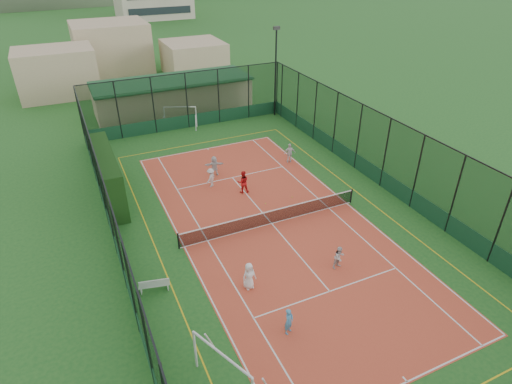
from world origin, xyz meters
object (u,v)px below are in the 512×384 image
white_bench (154,284)px  futsal_goal_far (180,117)px  clubhouse (173,95)px  child_far_back (214,166)px  child_near_left (249,276)px  coach (243,182)px  child_near_mid (289,321)px  futsal_goal_near (222,372)px  child_far_right (290,153)px  child_near_right (339,257)px  floodlight_ne (276,73)px  child_far_left (211,178)px

white_bench → futsal_goal_far: bearing=83.0°
clubhouse → child_far_back: clubhouse is taller
child_near_left → coach: coach is taller
child_near_mid → child_far_back: size_ratio=0.90×
futsal_goal_near → futsal_goal_far: (6.02, 26.53, -0.06)m
child_near_left → child_near_mid: 3.33m
futsal_goal_far → child_far_right: bearing=-39.3°
white_bench → child_far_back: size_ratio=0.98×
child_near_left → child_far_right: 14.14m
futsal_goal_near → child_near_left: 5.64m
child_near_mid → child_near_right: size_ratio=1.03×
child_near_right → child_far_right: 12.44m
clubhouse → child_far_back: size_ratio=10.21×
child_near_mid → child_near_right: child_near_mid is taller
floodlight_ne → child_far_back: floodlight_ne is taller
child_near_left → child_far_back: 12.05m
floodlight_ne → clubhouse: floodlight_ne is taller
child_near_right → child_far_right: bearing=63.5°
floodlight_ne → child_far_back: bearing=-136.0°
child_far_back → white_bench: bearing=68.8°
clubhouse → futsal_goal_far: 4.70m
floodlight_ne → child_near_mid: size_ratio=6.14×
futsal_goal_far → child_near_right: futsal_goal_far is taller
clubhouse → coach: clubhouse is taller
floodlight_ne → child_far_left: size_ratio=6.01×
child_near_mid → child_far_left: child_far_left is taller
floodlight_ne → child_far_right: 10.91m
futsal_goal_far → child_far_right: (5.58, -10.52, -0.17)m
child_near_right → child_far_left: child_far_left is taller
child_far_right → coach: (-5.06, -2.70, 0.03)m
white_bench → child_near_mid: child_near_mid is taller
clubhouse → child_far_left: (-1.80, -16.16, -0.88)m
child_far_back → child_far_right: bearing=-171.5°
clubhouse → child_near_left: size_ratio=10.29×
clubhouse → floodlight_ne: bearing=-32.1°
child_near_left → child_far_left: 10.45m
futsal_goal_near → child_near_right: bearing=-86.9°
floodlight_ne → child_near_right: floodlight_ne is taller
child_near_mid → child_near_right: (4.46, 2.72, -0.02)m
futsal_goal_near → child_near_right: 9.03m
floodlight_ne → futsal_goal_far: (-9.22, 0.79, -3.17)m
futsal_goal_near → child_far_right: futsal_goal_near is taller
child_near_right → child_far_back: 12.61m
futsal_goal_near → child_far_right: 19.78m
futsal_goal_near → floodlight_ne: bearing=-54.5°
child_near_right → coach: size_ratio=0.82×
child_far_right → futsal_goal_far: bearing=-45.8°
child_far_right → floodlight_ne: bearing=-94.3°
futsal_goal_far → child_far_right: 11.91m
child_far_right → child_far_left: bearing=24.9°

